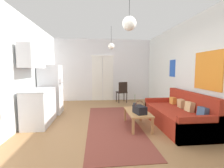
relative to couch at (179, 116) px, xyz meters
name	(u,v)px	position (x,y,z in m)	size (l,w,h in m)	color
ground_plane	(112,135)	(-1.72, -0.25, -0.32)	(4.93, 8.30, 0.10)	#996D44
wall_back	(103,70)	(-1.72, 3.64, 1.11)	(4.53, 0.13, 2.80)	silver
wall_right	(207,71)	(0.49, -0.25, 1.13)	(0.12, 7.90, 2.80)	silver
wall_left	(4,71)	(-3.93, -0.25, 1.13)	(0.12, 7.90, 2.80)	silver
area_rug	(113,124)	(-1.63, 0.30, -0.27)	(1.28, 3.60, 0.01)	brown
couch	(179,116)	(0.00, 0.00, 0.00)	(0.94, 2.01, 0.86)	maroon
coffee_table	(137,113)	(-1.05, 0.06, 0.08)	(0.51, 1.01, 0.40)	#B27F4C
bamboo_vase	(135,106)	(-1.07, 0.24, 0.22)	(0.10, 0.10, 0.39)	#2D2D33
handbag	(140,110)	(-1.06, -0.16, 0.22)	(0.29, 0.37, 0.30)	black
refrigerator	(51,90)	(-3.52, 1.56, 0.51)	(0.67, 0.61, 1.56)	white
kitchen_counter	(38,95)	(-3.56, 0.51, 0.50)	(0.59, 1.13, 2.04)	silver
accent_chair	(122,91)	(-0.95, 2.98, 0.23)	(0.49, 0.47, 0.90)	black
pendant_lamp_near	(129,24)	(-1.44, -0.71, 2.01)	(0.26, 0.26, 0.64)	black
pendant_lamp_far	(111,46)	(-1.57, 1.40, 1.90)	(0.20, 0.20, 0.73)	black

